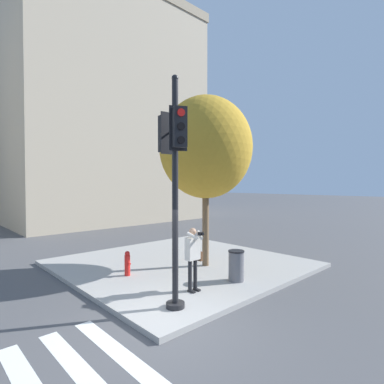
% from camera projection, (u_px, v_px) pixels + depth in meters
% --- Properties ---
extents(ground_plane, '(160.00, 160.00, 0.00)m').
position_uv_depth(ground_plane, '(164.00, 328.00, 6.46)').
color(ground_plane, '#4C4C4F').
extents(sidewalk_corner, '(8.00, 8.00, 0.14)m').
position_uv_depth(sidewalk_corner, '(180.00, 264.00, 11.40)').
color(sidewalk_corner, '#9E9B96').
rests_on(sidewalk_corner, ground_plane).
extents(traffic_signal_pole, '(0.62, 1.14, 5.54)m').
position_uv_depth(traffic_signal_pole, '(174.00, 168.00, 7.08)').
color(traffic_signal_pole, black).
rests_on(traffic_signal_pole, sidewalk_corner).
extents(person_photographer, '(0.58, 0.54, 1.75)m').
position_uv_depth(person_photographer, '(193.00, 253.00, 8.28)').
color(person_photographer, black).
rests_on(person_photographer, sidewalk_corner).
extents(street_tree, '(3.35, 3.35, 6.13)m').
position_uv_depth(street_tree, '(206.00, 148.00, 10.80)').
color(street_tree, brown).
rests_on(street_tree, sidewalk_corner).
extents(fire_hydrant, '(0.18, 0.24, 0.80)m').
position_uv_depth(fire_hydrant, '(127.00, 263.00, 9.69)').
color(fire_hydrant, red).
rests_on(fire_hydrant, sidewalk_corner).
extents(trash_bin, '(0.49, 0.49, 0.93)m').
position_uv_depth(trash_bin, '(236.00, 266.00, 9.15)').
color(trash_bin, '#5B5B60').
rests_on(trash_bin, sidewalk_corner).
extents(building_right, '(15.25, 11.30, 18.55)m').
position_uv_depth(building_right, '(102.00, 114.00, 26.25)').
color(building_right, tan).
rests_on(building_right, ground_plane).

